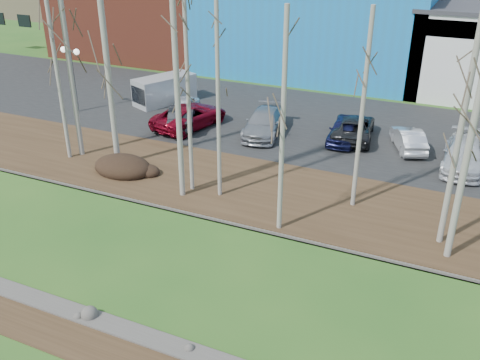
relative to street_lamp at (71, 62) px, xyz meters
The scene contains 28 objects.
near_bank_rocks 25.13m from the street_lamp, 44.34° to the right, with size 80.00×0.80×0.50m, color #47423D, non-canonical shape.
river 22.49m from the street_lamp, 36.75° to the right, with size 80.00×8.00×0.90m, color black, non-canonical shape.
far_bank_rocks 20.34m from the street_lamp, 27.30° to the right, with size 80.00×0.80×0.46m, color #47423D, non-canonical shape.
far_bank 19.10m from the street_lamp, 18.57° to the right, with size 80.00×7.00×0.15m, color #382616.
parking_lot 18.70m from the street_lamp, 14.29° to the left, with size 80.00×14.00×0.14m, color black.
building_brick 19.54m from the street_lamp, 108.57° to the left, with size 16.32×12.24×7.80m.
building_blue 21.96m from the street_lamp, 57.56° to the left, with size 20.40×12.24×8.30m.
dirt_mound 11.93m from the street_lamp, 38.33° to the right, with size 3.35×2.37×0.66m, color black.
birch_0 8.17m from the street_lamp, 48.71° to the right, with size 0.28×0.28×8.95m.
birch_1 8.65m from the street_lamp, 53.43° to the right, with size 0.22×0.22×11.35m.
birch_2 10.46m from the street_lamp, 38.22° to the right, with size 0.31×0.31×9.43m.
birch_3 15.43m from the street_lamp, 28.65° to the right, with size 0.20×0.20×11.00m.
birch_4 15.68m from the street_lamp, 31.37° to the right, with size 0.27×0.27×10.55m.
birch_5 22.07m from the street_lamp, 14.78° to the right, with size 0.21×0.21×9.28m.
birch_6 20.95m from the street_lamp, 25.77° to the right, with size 0.21×0.21×9.61m.
birch_7 27.25m from the street_lamp, 17.81° to the right, with size 0.27×0.27×10.33m.
birch_8 26.55m from the street_lamp, 16.00° to the right, with size 0.25×0.25×9.69m.
birch_10 16.82m from the street_lamp, 26.06° to the right, with size 0.20×0.20×11.00m.
street_lamp is the anchor object (origin of this frame).
car_0 8.33m from the street_lamp, 20.96° to the left, with size 1.55×3.84×1.31m, color silver.
car_1 8.91m from the street_lamp, ahead, with size 1.59×4.57×1.51m, color black.
car_2 9.34m from the street_lamp, ahead, with size 2.58×5.59×1.55m, color maroon.
car_3 14.20m from the street_lamp, ahead, with size 2.14×5.26×1.53m, color gray.
car_4 19.15m from the street_lamp, ahead, with size 1.68×4.18×1.43m, color #161944.
car_5 22.95m from the street_lamp, ahead, with size 1.38×3.96×1.31m, color silver.
car_6 19.64m from the street_lamp, ahead, with size 2.37×5.15×1.43m, color black.
car_7 25.97m from the street_lamp, ahead, with size 2.15×5.29×1.54m, color silver.
van_grey 6.67m from the street_lamp, 41.90° to the left, with size 3.60×4.95×2.00m.
Camera 1 is at (7.98, -8.04, 12.57)m, focal length 40.00 mm.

